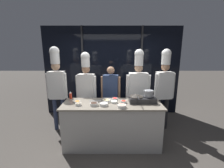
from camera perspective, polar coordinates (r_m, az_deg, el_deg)
The scene contains 22 objects.
ground_plane at distance 3.53m, azimuth 0.00°, elevation -21.72°, with size 24.00×24.00×0.00m, color #47423D.
window_wall_back at distance 4.66m, azimuth -0.00°, elevation 4.72°, with size 4.17×0.09×2.70m.
demo_counter at distance 3.29m, azimuth 0.00°, elevation -14.98°, with size 2.03×0.72×0.93m.
portable_stove at distance 3.21m, azimuth 11.41°, elevation -5.78°, with size 0.55×0.32×0.12m.
frying_pan at distance 3.16m, azimuth 9.25°, elevation -4.31°, with size 0.29×0.50×0.05m.
stock_pot at distance 3.20m, azimuth 13.72°, elevation -3.44°, with size 0.22×0.19×0.14m.
squeeze_bottle_chili at distance 3.48m, azimuth -15.50°, elevation -4.18°, with size 0.06×0.06×0.17m.
prep_bowl_carrots at distance 3.20m, azimuth -13.02°, elevation -6.60°, with size 0.11×0.11×0.04m.
prep_bowl_shrimp at distance 2.87m, azimuth 3.75°, elevation -8.33°, with size 0.17×0.17×0.06m.
prep_bowl_soy_glaze at distance 2.99m, azimuth -6.86°, elevation -7.54°, with size 0.16×0.16×0.06m.
prep_bowl_ginger at distance 3.17m, azimuth -2.14°, elevation -6.33°, with size 0.17×0.17×0.05m.
prep_bowl_chili_flakes at distance 3.11m, azimuth 4.43°, elevation -6.74°, with size 0.12×0.12×0.05m.
prep_bowl_bell_pepper at distance 3.32m, azimuth 1.11°, elevation -5.60°, with size 0.13×0.13×0.04m.
prep_bowl_mushrooms at distance 3.05m, azimuth -12.73°, elevation -7.42°, with size 0.12×0.12×0.05m.
prep_bowl_onion at distance 2.96m, azimuth -3.17°, elevation -7.67°, with size 0.17×0.17×0.06m.
prep_bowl_bean_sprouts at distance 3.12m, azimuth 0.79°, elevation -6.75°, with size 0.14×0.14×0.04m.
serving_spoon_slotted at distance 3.25m, azimuth -5.47°, elevation -6.32°, with size 0.26×0.05×0.02m.
chef_head at distance 3.85m, azimuth -20.27°, elevation 0.89°, with size 0.49×0.23×2.09m.
chef_sous at distance 3.71m, azimuth -9.73°, elevation -0.53°, with size 0.51×0.27×1.96m.
person_guest at distance 3.75m, azimuth -0.48°, elevation -2.88°, with size 0.48×0.24×1.62m.
chef_line at distance 3.74m, azimuth 9.86°, elevation -0.50°, with size 0.59×0.24×2.03m.
chef_pastry at distance 3.88m, azimuth 19.28°, elevation 0.35°, with size 0.51×0.26×2.03m.
Camera 1 is at (-0.00, -2.91, 2.00)m, focal length 24.00 mm.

